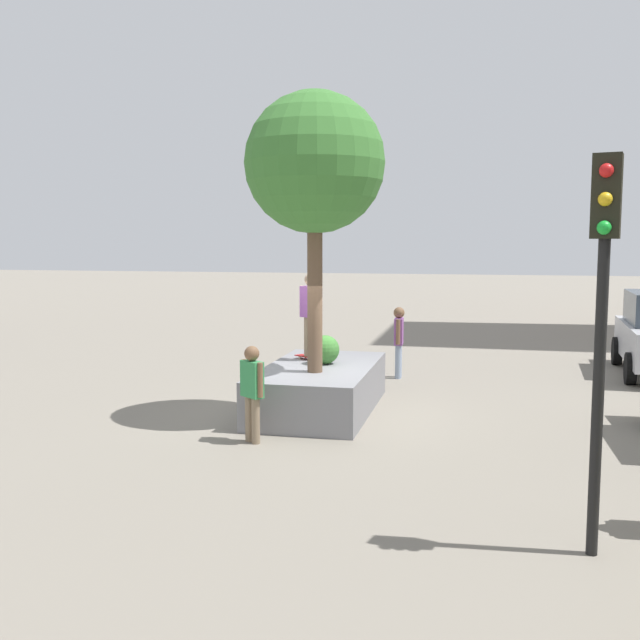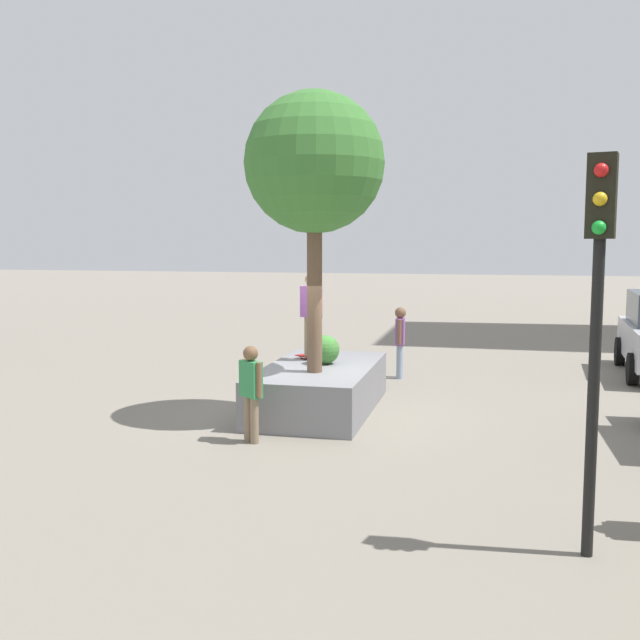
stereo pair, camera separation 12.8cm
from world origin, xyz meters
TOP-DOWN VIEW (x-y plane):
  - ground_plane at (0.00, 0.00)m, footprint 120.00×120.00m
  - planter_ledge at (-0.49, -0.10)m, footprint 4.00×2.04m
  - plaza_tree at (0.18, -0.04)m, footprint 2.56×2.56m
  - boxwood_shrub at (-0.73, -0.05)m, footprint 0.57×0.57m
  - skateboard at (-1.11, -0.43)m, footprint 0.62×0.78m
  - skateboarder at (-1.11, -0.43)m, footprint 0.40×0.51m
  - traffic_light_corner at (5.29, 4.17)m, footprint 0.36×0.33m
  - passerby_with_bag at (-4.22, 1.01)m, footprint 0.59×0.27m
  - pedestrian_crossing at (1.98, -0.68)m, footprint 0.41×0.46m

SIDE VIEW (x-z plane):
  - ground_plane at x=0.00m, z-range 0.00..0.00m
  - planter_ledge at x=-0.49m, z-range 0.00..0.89m
  - pedestrian_crossing at x=1.98m, z-range 0.12..1.74m
  - skateboard at x=-1.11m, z-range 0.91..0.98m
  - passerby_with_bag at x=-4.22m, z-range 0.13..1.86m
  - boxwood_shrub at x=-0.73m, z-range 0.89..1.46m
  - skateboarder at x=-1.11m, z-range 1.09..2.80m
  - traffic_light_corner at x=5.29m, z-range 0.78..4.97m
  - plaza_tree at x=0.18m, z-range 2.13..7.25m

